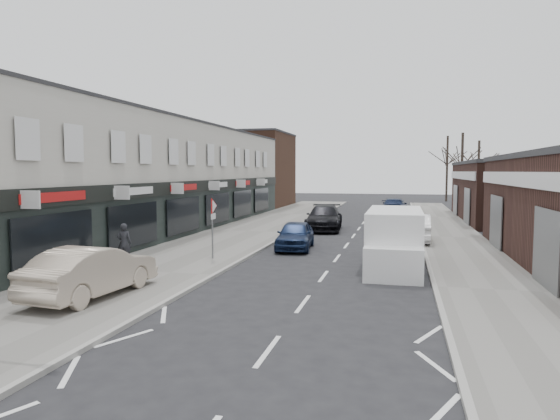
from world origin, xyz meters
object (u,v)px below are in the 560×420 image
Objects in this scene: warning_sign at (213,211)px; parked_car_right_b at (412,219)px; parked_car_right_a at (414,228)px; parked_car_right_c at (394,207)px; parked_car_left_b at (324,218)px; white_van at (395,240)px; sedan_on_pavement at (92,271)px; pedestrian at (124,243)px; parked_car_left_a at (295,235)px.

parked_car_right_b is (8.66, 14.58, -1.48)m from warning_sign.
parked_car_right_a is 17.15m from parked_car_right_c.
parked_car_left_b reaches higher than parked_car_right_b.
parked_car_right_b is 0.80× the size of parked_car_right_c.
white_van reaches higher than parked_car_right_b.
warning_sign is at bearing 76.23° from parked_car_right_c.
pedestrian reaches higher than sedan_on_pavement.
parked_car_right_b is (0.00, 6.47, -0.07)m from parked_car_right_a.
sedan_on_pavement is 20.18m from parked_car_left_b.
sedan_on_pavement is 5.61m from pedestrian.
warning_sign is at bearing -177.05° from white_van.
sedan_on_pavement reaches higher than parked_car_right_c.
parked_car_right_b is at bearing 13.80° from parked_car_left_b.
pedestrian is 0.39× the size of parked_car_right_b.
parked_car_left_b reaches higher than parked_car_right_c.
warning_sign reaches higher than parked_car_right_c.
warning_sign is at bearing 60.90° from parked_car_right_b.
parked_car_right_a is (11.90, 9.95, -0.16)m from pedestrian.
parked_car_left_a is 0.74× the size of parked_car_left_b.
sedan_on_pavement is at bearing 58.09° from parked_car_right_a.
parked_car_left_b reaches higher than parked_car_left_a.
parked_car_left_b is at bearing -37.67° from parked_car_right_a.
white_van is at bearing 2.91° from warning_sign.
pedestrian is at bearing 40.97° from parked_car_right_a.
white_van is 13.18m from parked_car_left_b.
warning_sign reaches higher than sedan_on_pavement.
parked_car_right_a is 6.48m from parked_car_right_b.
pedestrian reaches higher than parked_car_left_b.
pedestrian is at bearing -150.30° from warning_sign.
white_van is 1.26× the size of parked_car_right_a.
pedestrian is (-10.94, -2.24, -0.17)m from white_van.
warning_sign is 17.02m from parked_car_right_b.
parked_car_left_a is at bearing 80.18° from parked_car_right_c.
white_van is at bearing 84.00° from parked_car_right_a.
parked_car_right_c is (-0.35, 24.81, -0.35)m from white_van.
pedestrian is 0.32× the size of parked_car_right_c.
sedan_on_pavement is at bearing -99.50° from warning_sign.
white_van reaches higher than parked_car_left_a.
sedan_on_pavement is 23.78m from parked_car_right_b.
white_van reaches higher than parked_car_right_c.
parked_car_left_a is (2.77, 4.18, -1.49)m from warning_sign.
pedestrian is (-2.05, 5.22, 0.06)m from sedan_on_pavement.
white_van is 3.66× the size of pedestrian.
parked_car_right_b is at bearing 86.20° from white_van.
white_van reaches higher than parked_car_right_a.
pedestrian is 29.05m from parked_car_right_c.
warning_sign is 7.79m from white_van.
parked_car_left_a is 0.98× the size of parked_car_right_b.
pedestrian is 0.34× the size of parked_car_right_a.
white_van reaches higher than parked_car_left_b.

